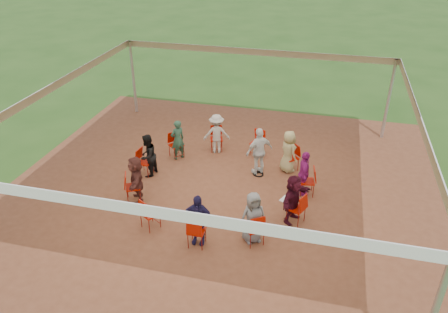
% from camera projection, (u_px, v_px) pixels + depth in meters
% --- Properties ---
extents(ground, '(80.00, 80.00, 0.00)m').
position_uv_depth(ground, '(220.00, 190.00, 13.35)').
color(ground, '#264C17').
rests_on(ground, ground).
extents(dirt_patch, '(13.00, 13.00, 0.00)m').
position_uv_depth(dirt_patch, '(220.00, 190.00, 13.35)').
color(dirt_patch, brown).
rests_on(dirt_patch, ground).
extents(tent, '(10.33, 10.33, 3.00)m').
position_uv_depth(tent, '(220.00, 119.00, 12.20)').
color(tent, '#B2B2B7').
rests_on(tent, ground).
extents(chair_0, '(0.57, 0.56, 0.90)m').
position_uv_depth(chair_0, '(296.00, 208.00, 11.76)').
color(chair_0, '#A70F00').
rests_on(chair_0, ground).
extents(chair_1, '(0.50, 0.49, 0.90)m').
position_uv_depth(chair_1, '(307.00, 181.00, 12.95)').
color(chair_1, '#A70F00').
rests_on(chair_1, ground).
extents(chair_2, '(0.61, 0.61, 0.90)m').
position_uv_depth(chair_2, '(291.00, 158.00, 14.20)').
color(chair_2, '#A70F00').
rests_on(chair_2, ground).
extents(chair_3, '(0.52, 0.53, 0.90)m').
position_uv_depth(chair_3, '(257.00, 143.00, 15.11)').
color(chair_3, '#A70F00').
rests_on(chair_3, ground).
extents(chair_4, '(0.53, 0.55, 0.90)m').
position_uv_depth(chair_4, '(216.00, 139.00, 15.39)').
color(chair_4, '#A70F00').
rests_on(chair_4, ground).
extents(chair_5, '(0.61, 0.60, 0.90)m').
position_uv_depth(chair_5, '(176.00, 145.00, 14.96)').
color(chair_5, '#A70F00').
rests_on(chair_5, ground).
extents(chair_6, '(0.49, 0.47, 0.90)m').
position_uv_depth(chair_6, '(145.00, 162.00, 13.95)').
color(chair_6, '#A70F00').
rests_on(chair_6, ground).
extents(chair_7, '(0.58, 0.57, 0.90)m').
position_uv_depth(chair_7, '(133.00, 187.00, 12.67)').
color(chair_7, '#A70F00').
rests_on(chair_7, ground).
extents(chair_8, '(0.59, 0.59, 0.90)m').
position_uv_depth(chair_8, '(150.00, 214.00, 11.55)').
color(chair_8, '#A70F00').
rests_on(chair_8, ground).
extents(chair_9, '(0.43, 0.45, 0.90)m').
position_uv_depth(chair_9, '(197.00, 231.00, 10.92)').
color(chair_9, '#A70F00').
rests_on(chair_9, ground).
extents(chair_10, '(0.59, 0.60, 0.90)m').
position_uv_depth(chair_10, '(255.00, 229.00, 11.00)').
color(chair_10, '#A70F00').
rests_on(chair_10, ground).
extents(person_seated_0, '(0.97, 1.40, 1.42)m').
position_uv_depth(person_seated_0, '(293.00, 199.00, 11.69)').
color(person_seated_0, '#390B18').
rests_on(person_seated_0, ground).
extents(person_seated_1, '(0.56, 0.89, 1.42)m').
position_uv_depth(person_seated_1, '(304.00, 174.00, 12.83)').
color(person_seated_1, '#981C73').
rests_on(person_seated_1, ground).
extents(person_seated_2, '(0.75, 0.77, 1.42)m').
position_uv_depth(person_seated_2, '(288.00, 152.00, 14.02)').
color(person_seated_2, tan).
rests_on(person_seated_2, ground).
extents(person_seated_3, '(1.01, 0.71, 1.42)m').
position_uv_depth(person_seated_3, '(217.00, 134.00, 15.16)').
color(person_seated_3, '#ACA599').
rests_on(person_seated_3, ground).
extents(person_seated_4, '(0.59, 0.62, 1.42)m').
position_uv_depth(person_seated_4, '(178.00, 140.00, 14.74)').
color(person_seated_4, '#254833').
rests_on(person_seated_4, ground).
extents(person_seated_5, '(0.48, 0.73, 1.42)m').
position_uv_depth(person_seated_5, '(148.00, 156.00, 13.78)').
color(person_seated_5, black).
rests_on(person_seated_5, ground).
extents(person_seated_6, '(1.02, 1.40, 1.42)m').
position_uv_depth(person_seated_6, '(136.00, 179.00, 12.57)').
color(person_seated_6, '#502520').
rests_on(person_seated_6, ground).
extents(person_seated_7, '(0.84, 0.44, 1.42)m').
position_uv_depth(person_seated_7, '(198.00, 220.00, 10.90)').
color(person_seated_7, '#1E1842').
rests_on(person_seated_7, ground).
extents(person_seated_8, '(0.79, 0.71, 1.42)m').
position_uv_depth(person_seated_8, '(253.00, 217.00, 10.97)').
color(person_seated_8, slate).
rests_on(person_seated_8, ground).
extents(standing_person, '(1.02, 0.97, 1.59)m').
position_uv_depth(standing_person, '(259.00, 151.00, 13.85)').
color(standing_person, silver).
rests_on(standing_person, ground).
extents(cable_coil, '(0.38, 0.38, 0.03)m').
position_uv_depth(cable_coil, '(258.00, 174.00, 14.12)').
color(cable_coil, black).
rests_on(cable_coil, ground).
extents(laptop, '(0.38, 0.42, 0.23)m').
position_uv_depth(laptop, '(288.00, 198.00, 11.80)').
color(laptop, '#B7B7BC').
rests_on(laptop, ground).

